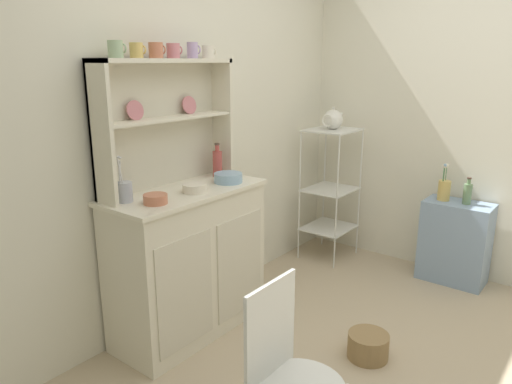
{
  "coord_description": "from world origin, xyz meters",
  "views": [
    {
      "loc": [
        -2.18,
        -0.62,
        1.65
      ],
      "look_at": [
        0.05,
        1.12,
        0.87
      ],
      "focal_mm": 33.59,
      "sensor_mm": 36.0,
      "label": 1
    }
  ],
  "objects_px": {
    "hutch_shelf_unit": "(163,114)",
    "bowl_mixing_large": "(155,199)",
    "side_shelf_blue": "(455,242)",
    "wire_chair": "(287,367)",
    "jam_bottle": "(217,163)",
    "oil_bottle": "(467,193)",
    "cup_sage_0": "(116,49)",
    "flower_vase": "(444,189)",
    "porcelain_teapot": "(333,119)",
    "bakers_rack": "(330,182)",
    "hutch_cabinet": "(189,260)",
    "utensil_jar": "(125,191)",
    "floor_basket": "(368,346)"
  },
  "relations": [
    {
      "from": "utensil_jar",
      "to": "hutch_cabinet",
      "type": "bearing_deg",
      "value": -11.9
    },
    {
      "from": "side_shelf_blue",
      "to": "jam_bottle",
      "type": "height_order",
      "value": "jam_bottle"
    },
    {
      "from": "utensil_jar",
      "to": "porcelain_teapot",
      "type": "distance_m",
      "value": 1.97
    },
    {
      "from": "bakers_rack",
      "to": "cup_sage_0",
      "type": "height_order",
      "value": "cup_sage_0"
    },
    {
      "from": "side_shelf_blue",
      "to": "jam_bottle",
      "type": "relative_size",
      "value": 2.85
    },
    {
      "from": "hutch_shelf_unit",
      "to": "bowl_mixing_large",
      "type": "distance_m",
      "value": 0.55
    },
    {
      "from": "floor_basket",
      "to": "utensil_jar",
      "type": "height_order",
      "value": "utensil_jar"
    },
    {
      "from": "bakers_rack",
      "to": "bowl_mixing_large",
      "type": "height_order",
      "value": "bakers_rack"
    },
    {
      "from": "utensil_jar",
      "to": "oil_bottle",
      "type": "bearing_deg",
      "value": -29.79
    },
    {
      "from": "hutch_cabinet",
      "to": "oil_bottle",
      "type": "relative_size",
      "value": 4.96
    },
    {
      "from": "bakers_rack",
      "to": "porcelain_teapot",
      "type": "relative_size",
      "value": 4.45
    },
    {
      "from": "cup_sage_0",
      "to": "flower_vase",
      "type": "bearing_deg",
      "value": -27.66
    },
    {
      "from": "hutch_shelf_unit",
      "to": "side_shelf_blue",
      "type": "xyz_separation_m",
      "value": [
        1.74,
        -1.25,
        -1.03
      ]
    },
    {
      "from": "flower_vase",
      "to": "wire_chair",
      "type": "bearing_deg",
      "value": -176.43
    },
    {
      "from": "side_shelf_blue",
      "to": "wire_chair",
      "type": "xyz_separation_m",
      "value": [
        -2.3,
        -0.02,
        0.2
      ]
    },
    {
      "from": "hutch_shelf_unit",
      "to": "bowl_mixing_large",
      "type": "height_order",
      "value": "hutch_shelf_unit"
    },
    {
      "from": "bakers_rack",
      "to": "oil_bottle",
      "type": "relative_size",
      "value": 5.47
    },
    {
      "from": "bowl_mixing_large",
      "to": "flower_vase",
      "type": "relative_size",
      "value": 0.45
    },
    {
      "from": "wire_chair",
      "to": "flower_vase",
      "type": "xyz_separation_m",
      "value": [
        2.3,
        0.14,
        0.2
      ]
    },
    {
      "from": "jam_bottle",
      "to": "porcelain_teapot",
      "type": "height_order",
      "value": "porcelain_teapot"
    },
    {
      "from": "bakers_rack",
      "to": "porcelain_teapot",
      "type": "xyz_separation_m",
      "value": [
        -0.0,
        0.0,
        0.52
      ]
    },
    {
      "from": "hutch_shelf_unit",
      "to": "wire_chair",
      "type": "distance_m",
      "value": 1.62
    },
    {
      "from": "floor_basket",
      "to": "flower_vase",
      "type": "height_order",
      "value": "flower_vase"
    },
    {
      "from": "wire_chair",
      "to": "flower_vase",
      "type": "distance_m",
      "value": 2.32
    },
    {
      "from": "cup_sage_0",
      "to": "oil_bottle",
      "type": "bearing_deg",
      "value": -31.19
    },
    {
      "from": "side_shelf_blue",
      "to": "jam_bottle",
      "type": "bearing_deg",
      "value": 139.56
    },
    {
      "from": "cup_sage_0",
      "to": "flower_vase",
      "type": "height_order",
      "value": "cup_sage_0"
    },
    {
      "from": "wire_chair",
      "to": "oil_bottle",
      "type": "relative_size",
      "value": 4.2
    },
    {
      "from": "bakers_rack",
      "to": "utensil_jar",
      "type": "relative_size",
      "value": 4.35
    },
    {
      "from": "porcelain_teapot",
      "to": "cup_sage_0",
      "type": "bearing_deg",
      "value": 173.84
    },
    {
      "from": "side_shelf_blue",
      "to": "flower_vase",
      "type": "distance_m",
      "value": 0.42
    },
    {
      "from": "hutch_shelf_unit",
      "to": "cup_sage_0",
      "type": "distance_m",
      "value": 0.49
    },
    {
      "from": "hutch_cabinet",
      "to": "hutch_shelf_unit",
      "type": "bearing_deg",
      "value": 90.0
    },
    {
      "from": "floor_basket",
      "to": "porcelain_teapot",
      "type": "xyz_separation_m",
      "value": [
        1.17,
        0.93,
        1.11
      ]
    },
    {
      "from": "bakers_rack",
      "to": "wire_chair",
      "type": "distance_m",
      "value": 2.38
    },
    {
      "from": "hutch_cabinet",
      "to": "utensil_jar",
      "type": "distance_m",
      "value": 0.63
    },
    {
      "from": "side_shelf_blue",
      "to": "porcelain_teapot",
      "type": "bearing_deg",
      "value": 99.45
    },
    {
      "from": "bakers_rack",
      "to": "hutch_cabinet",
      "type": "bearing_deg",
      "value": 176.98
    },
    {
      "from": "bakers_rack",
      "to": "floor_basket",
      "type": "distance_m",
      "value": 1.61
    },
    {
      "from": "utensil_jar",
      "to": "flower_vase",
      "type": "xyz_separation_m",
      "value": [
        2.11,
        -1.04,
        -0.26
      ]
    },
    {
      "from": "wire_chair",
      "to": "floor_basket",
      "type": "relative_size",
      "value": 3.64
    },
    {
      "from": "bakers_rack",
      "to": "jam_bottle",
      "type": "relative_size",
      "value": 5.04
    },
    {
      "from": "porcelain_teapot",
      "to": "wire_chair",
      "type": "bearing_deg",
      "value": -154.4
    },
    {
      "from": "hutch_shelf_unit",
      "to": "bowl_mixing_large",
      "type": "bearing_deg",
      "value": -140.92
    },
    {
      "from": "jam_bottle",
      "to": "oil_bottle",
      "type": "relative_size",
      "value": 1.09
    },
    {
      "from": "bowl_mixing_large",
      "to": "bakers_rack",
      "type": "bearing_deg",
      "value": -0.3
    },
    {
      "from": "hutch_shelf_unit",
      "to": "jam_bottle",
      "type": "height_order",
      "value": "hutch_shelf_unit"
    },
    {
      "from": "wire_chair",
      "to": "cup_sage_0",
      "type": "relative_size",
      "value": 9.35
    },
    {
      "from": "wire_chair",
      "to": "floor_basket",
      "type": "distance_m",
      "value": 1.07
    },
    {
      "from": "hutch_cabinet",
      "to": "floor_basket",
      "type": "bearing_deg",
      "value": -67.93
    }
  ]
}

